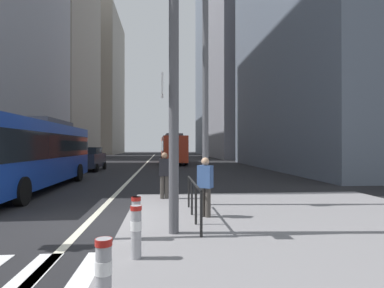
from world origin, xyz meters
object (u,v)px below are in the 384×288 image
Objects in this scene: pedestrian_walking at (164,173)px; street_lamp_post at (205,47)px; bollard_front at (104,272)px; car_oncoming_mid at (90,159)px; pedestrian_waiting at (205,184)px; city_bus_blue_oncoming at (31,151)px; bollard_left at (136,229)px; city_bus_red_receding at (173,148)px; car_receding_near at (170,151)px; traffic_signal_gantry at (74,50)px; bollard_right at (136,216)px.

street_lamp_post is at bearing -44.84° from pedestrian_walking.
bollard_front is 0.51× the size of pedestrian_walking.
pedestrian_waiting is at bearing -68.81° from car_oncoming_mid.
city_bus_blue_oncoming reaches higher than bollard_left.
city_bus_red_receding reaches higher than car_oncoming_mid.
city_bus_blue_oncoming is at bearing 136.82° from pedestrian_waiting.
city_bus_blue_oncoming reaches higher than car_oncoming_mid.
city_bus_red_receding is 2.85× the size of car_receding_near.
city_bus_blue_oncoming is at bearing -107.90° from city_bus_red_receding.
car_receding_near is 4.61× the size of bollard_left.
pedestrian_waiting is (1.81, 4.84, 0.40)m from bollard_front.
city_bus_red_receding is at bearing -90.55° from car_receding_near.
bollard_right is at bearing -16.84° from traffic_signal_gantry.
city_bus_blue_oncoming is 1.87× the size of traffic_signal_gantry.
bollard_right is at bearing -117.31° from street_lamp_post.
city_bus_red_receding reaches higher than bollard_left.
bollard_right is (5.52, -20.53, -0.35)m from car_oncoming_mid.
city_bus_blue_oncoming is 11.39m from bollard_left.
city_bus_blue_oncoming is 23.51m from city_bus_red_receding.
city_bus_red_receding is 1.48× the size of street_lamp_post.
street_lamp_post is 9.31× the size of bollard_front.
bollard_front is (-1.81, -33.98, -1.21)m from city_bus_red_receding.
traffic_signal_gantry is at bearing 163.16° from bollard_right.
bollard_front is at bearing -65.01° from city_bus_blue_oncoming.
city_bus_red_receding is 13.16× the size of bollard_left.
pedestrian_walking is (-1.09, -26.06, -0.76)m from city_bus_red_receding.
pedestrian_walking is (-1.33, 1.32, -4.21)m from street_lamp_post.
bollard_front is (1.23, -3.30, -3.50)m from traffic_signal_gantry.
city_bus_red_receding is 29.15m from pedestrian_waiting.
traffic_signal_gantry is at bearing -63.32° from city_bus_blue_oncoming.
street_lamp_post is (3.28, 3.31, 1.16)m from traffic_signal_gantry.
street_lamp_post reaches higher than bollard_left.
pedestrian_waiting reaches higher than bollard_front.
street_lamp_post is (-0.04, -55.54, 4.29)m from car_receding_near.
bollard_right is (1.36, -0.41, -3.49)m from traffic_signal_gantry.
car_oncoming_mid is (-7.21, -10.57, -0.85)m from city_bus_red_receding.
traffic_signal_gantry is 3.77m from bollard_right.
car_oncoming_mid is 19.92m from pedestrian_waiting.
city_bus_blue_oncoming is 51.09m from car_receding_near.
bollard_right is 5.09m from pedestrian_walking.
car_receding_near is 2.59× the size of pedestrian_waiting.
city_bus_blue_oncoming is 7.20m from pedestrian_walking.
city_bus_red_receding reaches higher than bollard_right.
pedestrian_walking is at bearing -91.44° from car_receding_near.
car_receding_near reaches higher than bollard_front.
bollard_right is (-1.96, -59.26, -0.35)m from car_receding_near.
traffic_signal_gantry is at bearing 133.85° from bollard_left.
pedestrian_waiting is (3.04, 1.55, -3.09)m from traffic_signal_gantry.
pedestrian_waiting is (1.59, 3.05, 0.38)m from bollard_left.
street_lamp_post reaches higher than traffic_signal_gantry.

